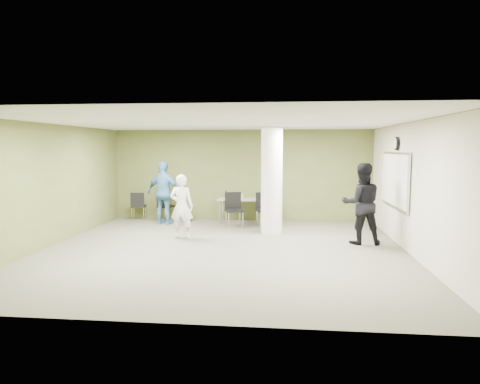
# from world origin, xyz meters

# --- Properties ---
(floor) EXTENTS (8.00, 8.00, 0.00)m
(floor) POSITION_xyz_m (0.00, 0.00, 0.00)
(floor) COLOR #5B5A48
(floor) RESTS_ON ground
(ceiling) EXTENTS (8.00, 8.00, 0.00)m
(ceiling) POSITION_xyz_m (0.00, 0.00, 2.80)
(ceiling) COLOR white
(ceiling) RESTS_ON wall_back
(wall_back) EXTENTS (8.00, 2.80, 0.02)m
(wall_back) POSITION_xyz_m (0.00, 4.00, 1.40)
(wall_back) COLOR #535A2A
(wall_back) RESTS_ON floor
(wall_left) EXTENTS (0.02, 8.00, 2.80)m
(wall_left) POSITION_xyz_m (-4.00, 0.00, 1.40)
(wall_left) COLOR #535A2A
(wall_left) RESTS_ON floor
(wall_right_cream) EXTENTS (0.02, 8.00, 2.80)m
(wall_right_cream) POSITION_xyz_m (4.00, 0.00, 1.40)
(wall_right_cream) COLOR beige
(wall_right_cream) RESTS_ON floor
(column) EXTENTS (0.56, 0.56, 2.80)m
(column) POSITION_xyz_m (1.00, 2.00, 1.40)
(column) COLOR silver
(column) RESTS_ON floor
(whiteboard) EXTENTS (0.05, 2.30, 1.30)m
(whiteboard) POSITION_xyz_m (3.92, 1.20, 1.50)
(whiteboard) COLOR silver
(whiteboard) RESTS_ON wall_right_cream
(wall_clock) EXTENTS (0.06, 0.32, 0.32)m
(wall_clock) POSITION_xyz_m (3.92, 1.20, 2.35)
(wall_clock) COLOR black
(wall_clock) RESTS_ON wall_right_cream
(folding_table) EXTENTS (1.52, 0.69, 0.97)m
(folding_table) POSITION_xyz_m (0.09, 3.54, 0.67)
(folding_table) COLOR #9C9C96
(folding_table) RESTS_ON floor
(wastebasket) EXTENTS (0.27, 0.27, 0.31)m
(wastebasket) POSITION_xyz_m (-1.61, 3.47, 0.16)
(wastebasket) COLOR #4C4C4C
(wastebasket) RESTS_ON floor
(chair_back_left) EXTENTS (0.50, 0.50, 0.87)m
(chair_back_left) POSITION_xyz_m (-3.18, 3.57, 0.51)
(chair_back_left) COLOR black
(chair_back_left) RESTS_ON floor
(chair_back_right) EXTENTS (0.55, 0.55, 0.89)m
(chair_back_right) POSITION_xyz_m (-2.33, 3.57, 0.52)
(chair_back_right) COLOR black
(chair_back_right) RESTS_ON floor
(chair_table_left) EXTENTS (0.62, 0.62, 0.98)m
(chair_table_left) POSITION_xyz_m (-0.10, 2.80, 0.58)
(chair_table_left) COLOR black
(chair_table_left) RESTS_ON floor
(chair_table_right) EXTENTS (0.60, 0.60, 0.96)m
(chair_table_right) POSITION_xyz_m (0.77, 3.01, 0.56)
(chair_table_right) COLOR black
(chair_table_right) RESTS_ON floor
(woman_white) EXTENTS (0.60, 0.41, 1.60)m
(woman_white) POSITION_xyz_m (-1.21, 1.15, 0.80)
(woman_white) COLOR white
(woman_white) RESTS_ON floor
(man_black) EXTENTS (0.96, 0.77, 1.90)m
(man_black) POSITION_xyz_m (3.13, 0.96, 0.95)
(man_black) COLOR black
(man_black) RESTS_ON floor
(man_blue) EXTENTS (1.16, 0.68, 1.86)m
(man_blue) POSITION_xyz_m (-2.18, 3.00, 0.93)
(man_blue) COLOR teal
(man_blue) RESTS_ON floor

